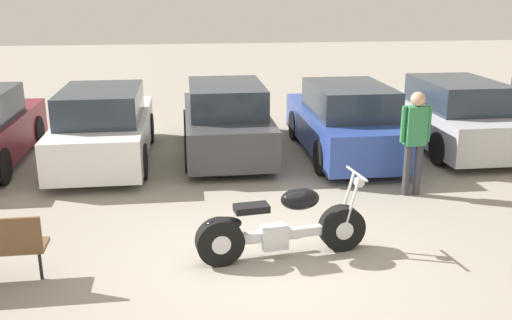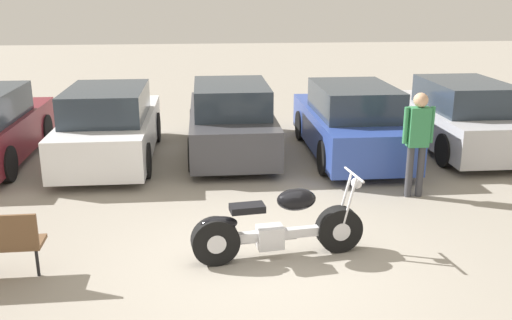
% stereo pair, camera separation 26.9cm
% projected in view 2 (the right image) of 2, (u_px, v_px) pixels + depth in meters
% --- Properties ---
extents(ground_plane, '(60.00, 60.00, 0.00)m').
position_uv_depth(ground_plane, '(264.00, 262.00, 7.40)').
color(ground_plane, gray).
extents(motorcycle, '(2.30, 0.70, 1.08)m').
position_uv_depth(motorcycle, '(277.00, 227.00, 7.43)').
color(motorcycle, black).
rests_on(motorcycle, ground_plane).
extents(parked_car_white, '(1.78, 4.27, 1.52)m').
position_uv_depth(parked_car_white, '(110.00, 126.00, 11.59)').
color(parked_car_white, white).
rests_on(parked_car_white, ground_plane).
extents(parked_car_dark_grey, '(1.78, 4.27, 1.52)m').
position_uv_depth(parked_car_dark_grey, '(231.00, 120.00, 12.11)').
color(parked_car_dark_grey, '#3D3D42').
rests_on(parked_car_dark_grey, ground_plane).
extents(parked_car_blue, '(1.78, 4.27, 1.52)m').
position_uv_depth(parked_car_blue, '(350.00, 123.00, 11.91)').
color(parked_car_blue, '#2D479E').
rests_on(parked_car_blue, ground_plane).
extents(parked_car_silver, '(1.78, 4.27, 1.52)m').
position_uv_depth(parked_car_silver, '(459.00, 117.00, 12.40)').
color(parked_car_silver, '#BCBCC1').
rests_on(parked_car_silver, ground_plane).
extents(person_standing, '(0.52, 0.24, 1.78)m').
position_uv_depth(person_standing, '(418.00, 135.00, 9.42)').
color(person_standing, '#38383D').
rests_on(person_standing, ground_plane).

